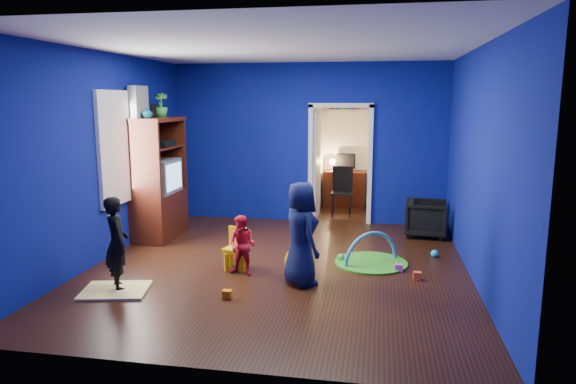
% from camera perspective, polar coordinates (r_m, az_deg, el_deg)
% --- Properties ---
extents(floor, '(5.00, 5.50, 0.01)m').
position_cam_1_polar(floor, '(7.05, -1.02, -8.30)').
color(floor, black).
rests_on(floor, ground).
extents(ceiling, '(5.00, 5.50, 0.01)m').
position_cam_1_polar(ceiling, '(6.72, -1.10, 15.85)').
color(ceiling, white).
rests_on(ceiling, wall_back).
extents(wall_back, '(5.00, 0.02, 2.90)m').
position_cam_1_polar(wall_back, '(9.43, 2.19, 5.41)').
color(wall_back, navy).
rests_on(wall_back, floor).
extents(wall_front, '(5.00, 0.02, 2.90)m').
position_cam_1_polar(wall_front, '(4.10, -8.52, -1.01)').
color(wall_front, navy).
rests_on(wall_front, floor).
extents(wall_left, '(0.02, 5.50, 2.90)m').
position_cam_1_polar(wall_left, '(7.62, -19.87, 3.66)').
color(wall_left, navy).
rests_on(wall_left, floor).
extents(wall_right, '(0.02, 5.50, 2.90)m').
position_cam_1_polar(wall_right, '(6.72, 20.39, 2.82)').
color(wall_right, navy).
rests_on(wall_right, floor).
extents(alcove, '(1.00, 1.75, 2.50)m').
position_cam_1_polar(alcove, '(10.26, 6.20, 4.63)').
color(alcove, silver).
rests_on(alcove, floor).
extents(armchair, '(0.72, 0.70, 0.60)m').
position_cam_1_polar(armchair, '(8.80, 15.12, -2.85)').
color(armchair, black).
rests_on(armchair, floor).
extents(child_black, '(0.47, 0.49, 1.13)m').
position_cam_1_polar(child_black, '(6.43, -18.50, -5.43)').
color(child_black, black).
rests_on(child_black, floor).
extents(child_navy, '(0.68, 0.74, 1.27)m').
position_cam_1_polar(child_navy, '(6.25, 1.44, -4.65)').
color(child_navy, '#0E1433').
rests_on(child_navy, floor).
extents(toddler_red, '(0.43, 0.36, 0.78)m').
position_cam_1_polar(toddler_red, '(6.66, -5.08, -5.93)').
color(toddler_red, red).
rests_on(toddler_red, floor).
extents(vase, '(0.20, 0.20, 0.18)m').
position_cam_1_polar(vase, '(8.22, -15.40, 8.52)').
color(vase, '#0C5E65').
rests_on(vase, tv_armoire).
extents(potted_plant, '(0.27, 0.27, 0.39)m').
position_cam_1_polar(potted_plant, '(8.69, -13.95, 9.37)').
color(potted_plant, '#348831').
rests_on(potted_plant, tv_armoire).
extents(tv_armoire, '(0.58, 1.14, 1.96)m').
position_cam_1_polar(tv_armoire, '(8.58, -14.21, 1.46)').
color(tv_armoire, '#3F180A').
rests_on(tv_armoire, floor).
extents(crt_tv, '(0.46, 0.70, 0.54)m').
position_cam_1_polar(crt_tv, '(8.56, -13.98, 1.72)').
color(crt_tv, silver).
rests_on(crt_tv, tv_armoire).
extents(yellow_blanket, '(0.86, 0.75, 0.03)m').
position_cam_1_polar(yellow_blanket, '(6.51, -18.64, -10.32)').
color(yellow_blanket, '#F2E07A').
rests_on(yellow_blanket, floor).
extents(hopper_ball, '(0.40, 0.40, 0.40)m').
position_cam_1_polar(hopper_ball, '(6.62, 1.32, -7.75)').
color(hopper_ball, yellow).
rests_on(hopper_ball, floor).
extents(kid_chair, '(0.35, 0.35, 0.50)m').
position_cam_1_polar(kid_chair, '(6.93, -5.83, -6.53)').
color(kid_chair, yellow).
rests_on(kid_chair, floor).
extents(play_mat, '(1.00, 1.00, 0.03)m').
position_cam_1_polar(play_mat, '(7.27, 9.21, -7.76)').
color(play_mat, '#49A425').
rests_on(play_mat, floor).
extents(toy_arch, '(0.74, 0.58, 0.89)m').
position_cam_1_polar(toy_arch, '(7.27, 9.21, -7.71)').
color(toy_arch, '#3F8CD8').
rests_on(toy_arch, floor).
extents(window_left, '(0.03, 0.95, 1.55)m').
position_cam_1_polar(window_left, '(7.91, -18.56, 4.69)').
color(window_left, white).
rests_on(window_left, wall_left).
extents(curtain, '(0.14, 0.42, 2.40)m').
position_cam_1_polar(curtain, '(8.37, -15.96, 3.04)').
color(curtain, slate).
rests_on(curtain, floor).
extents(doorway, '(1.16, 0.10, 2.10)m').
position_cam_1_polar(doorway, '(9.41, 5.80, 2.91)').
color(doorway, white).
rests_on(doorway, floor).
extents(study_desk, '(0.88, 0.44, 0.75)m').
position_cam_1_polar(study_desk, '(11.00, 6.34, 0.40)').
color(study_desk, '#3D140A').
rests_on(study_desk, floor).
extents(desk_monitor, '(0.40, 0.05, 0.32)m').
position_cam_1_polar(desk_monitor, '(11.04, 6.44, 3.45)').
color(desk_monitor, black).
rests_on(desk_monitor, study_desk).
extents(desk_lamp, '(0.14, 0.14, 0.14)m').
position_cam_1_polar(desk_lamp, '(11.00, 4.96, 3.35)').
color(desk_lamp, '#FFD88C').
rests_on(desk_lamp, study_desk).
extents(folding_chair, '(0.40, 0.40, 0.92)m').
position_cam_1_polar(folding_chair, '(10.04, 5.98, -0.04)').
color(folding_chair, black).
rests_on(folding_chair, floor).
extents(book_shelf, '(0.88, 0.24, 0.04)m').
position_cam_1_polar(book_shelf, '(10.95, 6.55, 9.01)').
color(book_shelf, white).
rests_on(book_shelf, study_desk).
extents(toy_0, '(0.10, 0.08, 0.10)m').
position_cam_1_polar(toy_0, '(6.76, 14.17, -9.02)').
color(toy_0, '#F55728').
rests_on(toy_0, floor).
extents(toy_1, '(0.11, 0.11, 0.11)m').
position_cam_1_polar(toy_1, '(7.75, 15.99, -6.57)').
color(toy_1, '#29A8EA').
rests_on(toy_1, floor).
extents(toy_2, '(0.10, 0.08, 0.10)m').
position_cam_1_polar(toy_2, '(6.01, -6.79, -11.23)').
color(toy_2, orange).
rests_on(toy_2, floor).
extents(toy_3, '(0.11, 0.11, 0.11)m').
position_cam_1_polar(toy_3, '(7.31, 5.89, -7.22)').
color(toy_3, green).
rests_on(toy_3, floor).
extents(toy_4, '(0.10, 0.08, 0.10)m').
position_cam_1_polar(toy_4, '(7.00, 12.21, -8.25)').
color(toy_4, '#D650D3').
rests_on(toy_4, floor).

